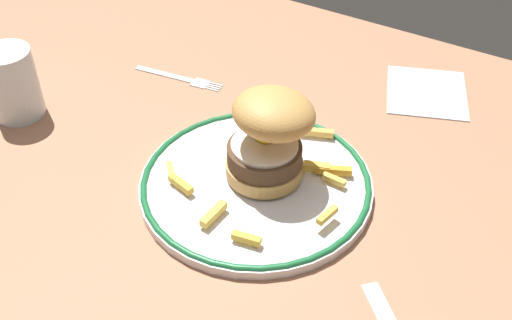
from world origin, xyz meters
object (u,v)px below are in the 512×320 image
at_px(burger, 270,134).
at_px(napkin, 427,92).
at_px(water_glass, 14,87).
at_px(dinner_plate, 256,184).
at_px(fork, 180,78).

xyz_separation_m(burger, napkin, (0.10, 0.29, -0.07)).
xyz_separation_m(burger, water_glass, (-0.37, -0.06, -0.03)).
distance_m(burger, water_glass, 0.37).
distance_m(dinner_plate, napkin, 0.32).
bearing_deg(burger, napkin, 70.58).
bearing_deg(dinner_plate, water_glass, -173.88).
relative_size(dinner_plate, burger, 2.14).
bearing_deg(dinner_plate, fork, 146.51).
xyz_separation_m(dinner_plate, fork, (-0.22, 0.15, -0.01)).
relative_size(burger, napkin, 1.06).
distance_m(burger, napkin, 0.31).
height_order(dinner_plate, water_glass, water_glass).
bearing_deg(napkin, burger, -109.42).
relative_size(dinner_plate, fork, 1.95).
relative_size(water_glass, napkin, 0.80).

